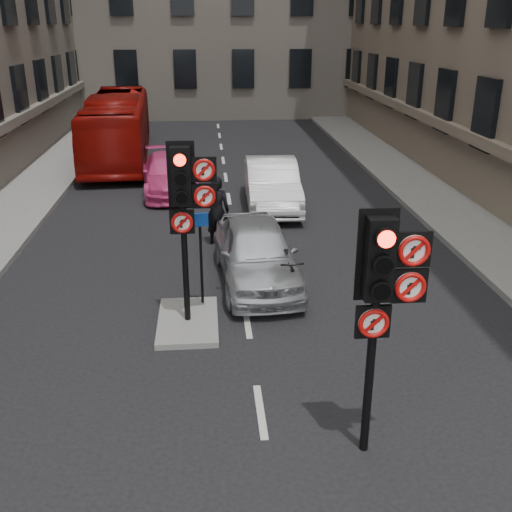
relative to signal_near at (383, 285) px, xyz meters
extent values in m
plane|color=black|center=(-1.49, -0.99, -2.58)|extent=(120.00, 120.00, 0.00)
cube|color=gray|center=(5.71, 11.01, -2.50)|extent=(3.00, 50.00, 0.16)
cube|color=gray|center=(-2.69, 4.01, -2.52)|extent=(1.20, 2.00, 0.12)
cylinder|color=black|center=(-0.09, 0.01, -1.38)|extent=(0.12, 0.12, 2.40)
cube|color=black|center=(-0.09, 0.01, 0.37)|extent=(0.36, 0.28, 1.10)
cube|color=black|center=(-0.09, 0.14, 0.37)|extent=(0.52, 0.03, 1.25)
cylinder|color=#FF1407|center=(-0.09, -0.24, 0.72)|extent=(0.22, 0.01, 0.22)
cylinder|color=black|center=(-0.09, -0.24, 0.37)|extent=(0.22, 0.01, 0.22)
cylinder|color=black|center=(-0.09, -0.24, 0.02)|extent=(0.22, 0.01, 0.22)
cube|color=black|center=(0.33, -0.01, 0.49)|extent=(0.47, 0.05, 0.47)
cylinder|color=white|center=(0.33, -0.05, 0.49)|extent=(0.41, 0.02, 0.41)
torus|color=#BF0C0A|center=(0.33, -0.07, 0.49)|extent=(0.41, 0.06, 0.41)
cube|color=#BF0C0A|center=(0.33, -0.07, 0.49)|extent=(0.25, 0.01, 0.25)
cube|color=black|center=(0.33, -0.01, -0.01)|extent=(0.47, 0.05, 0.47)
cylinder|color=white|center=(0.33, -0.05, -0.01)|extent=(0.41, 0.02, 0.41)
torus|color=#BF0C0A|center=(0.33, -0.07, -0.01)|extent=(0.41, 0.06, 0.41)
cube|color=#BF0C0A|center=(0.33, -0.07, -0.01)|extent=(0.25, 0.01, 0.25)
cube|color=black|center=(-0.11, -0.01, -0.51)|extent=(0.47, 0.05, 0.47)
cylinder|color=white|center=(-0.11, -0.05, -0.51)|extent=(0.41, 0.02, 0.41)
torus|color=#BF0C0A|center=(-0.11, -0.07, -0.51)|extent=(0.41, 0.06, 0.41)
cube|color=#BF0C0A|center=(-0.11, -0.07, -0.51)|extent=(0.25, 0.01, 0.25)
cylinder|color=black|center=(-2.69, 4.01, -1.26)|extent=(0.12, 0.12, 2.40)
cube|color=black|center=(-2.69, 4.01, 0.49)|extent=(0.36, 0.28, 1.10)
cube|color=black|center=(-2.69, 4.14, 0.49)|extent=(0.52, 0.03, 1.25)
cylinder|color=#FF1407|center=(-2.69, 3.76, 0.84)|extent=(0.22, 0.02, 0.22)
cylinder|color=black|center=(-2.69, 3.76, 0.49)|extent=(0.22, 0.02, 0.22)
cylinder|color=black|center=(-2.69, 3.76, 0.14)|extent=(0.22, 0.02, 0.22)
cube|color=black|center=(-2.27, 3.99, 0.61)|extent=(0.47, 0.05, 0.47)
cylinder|color=white|center=(-2.27, 3.95, 0.61)|extent=(0.41, 0.02, 0.41)
torus|color=#BF0C0A|center=(-2.27, 3.93, 0.61)|extent=(0.41, 0.06, 0.41)
cube|color=#BF0C0A|center=(-2.27, 3.93, 0.61)|extent=(0.25, 0.02, 0.25)
cube|color=black|center=(-2.27, 3.99, 0.11)|extent=(0.47, 0.05, 0.47)
cylinder|color=white|center=(-2.27, 3.95, 0.11)|extent=(0.41, 0.02, 0.41)
torus|color=#BF0C0A|center=(-2.27, 3.93, 0.11)|extent=(0.41, 0.06, 0.41)
cube|color=#BF0C0A|center=(-2.27, 3.93, 0.11)|extent=(0.25, 0.02, 0.25)
cube|color=black|center=(-2.71, 3.99, -0.39)|extent=(0.47, 0.05, 0.47)
cylinder|color=white|center=(-2.71, 3.95, -0.39)|extent=(0.41, 0.02, 0.41)
torus|color=#BF0C0A|center=(-2.71, 3.93, -0.39)|extent=(0.41, 0.06, 0.41)
cube|color=#BF0C0A|center=(-2.71, 3.93, -0.39)|extent=(0.25, 0.02, 0.25)
imported|color=#B4B8BD|center=(-1.12, 6.01, -1.85)|extent=(1.98, 4.41, 1.47)
imported|color=white|center=(-0.12, 11.96, -1.82)|extent=(1.74, 4.69, 1.53)
imported|color=#F14793|center=(-3.54, 14.05, -1.93)|extent=(2.25, 4.65, 1.30)
imported|color=#970F0A|center=(-5.99, 19.51, -1.18)|extent=(2.91, 10.16, 2.80)
imported|color=black|center=(-0.52, 5.01, -2.05)|extent=(0.63, 1.79, 1.06)
imported|color=black|center=(-1.98, 8.64, -1.63)|extent=(0.76, 0.58, 1.90)
cylinder|color=black|center=(-2.39, 4.76, -1.48)|extent=(0.06, 0.06, 1.97)
cube|color=#0E3A9B|center=(-2.39, 4.71, -0.59)|extent=(0.35, 0.09, 0.28)
camera|label=1|loc=(-2.21, -6.82, 3.18)|focal=42.00mm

